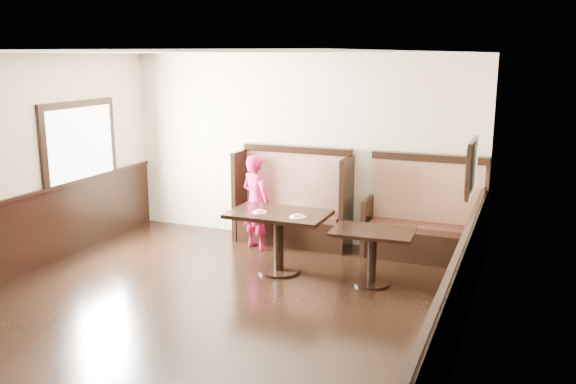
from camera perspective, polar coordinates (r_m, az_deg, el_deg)
The scene contains 9 objects.
ground at distance 6.53m, azimuth -10.43°, elevation -12.69°, with size 7.00×7.00×0.00m, color black.
room_shell at distance 6.65m, azimuth -11.55°, elevation -6.03°, with size 7.00×7.00×7.00m.
booth_main at distance 9.13m, azimuth 0.52°, elevation -1.52°, with size 1.75×0.72×1.45m.
booth_neighbor at distance 8.64m, azimuth 12.65°, elevation -2.99°, with size 1.65×0.72×1.45m.
table_main at distance 7.85m, azimuth -0.88°, elevation -3.23°, with size 1.26×0.79×0.80m.
table_neighbor at distance 7.55m, azimuth 7.91°, elevation -4.82°, with size 1.03×0.70×0.69m.
child at distance 8.82m, azimuth -3.00°, elevation -0.93°, with size 0.51×0.33×1.39m, color #B91345.
pizza_plate_left at distance 7.79m, azimuth -2.67°, elevation -1.84°, with size 0.19×0.19×0.03m.
pizza_plate_right at distance 7.56m, azimuth 0.88°, elevation -2.28°, with size 0.20×0.20×0.04m.
Camera 1 is at (3.24, -4.93, 2.79)m, focal length 38.00 mm.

